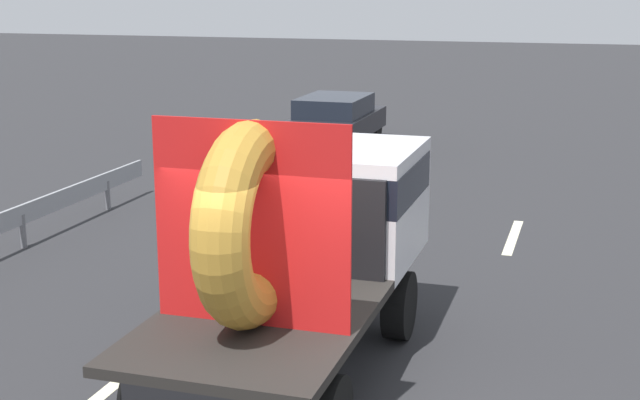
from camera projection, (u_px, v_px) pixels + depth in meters
flatbed_truck at (309, 229)px, 9.83m from camera, size 2.02×4.90×2.98m
distant_sedan at (335, 120)px, 23.15m from camera, size 1.76×4.11×1.34m
lane_dash_left_far at (315, 221)px, 16.01m from camera, size 0.16×2.13×0.01m
lane_dash_right_far at (513, 237)px, 15.00m from camera, size 0.16×2.18×0.01m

